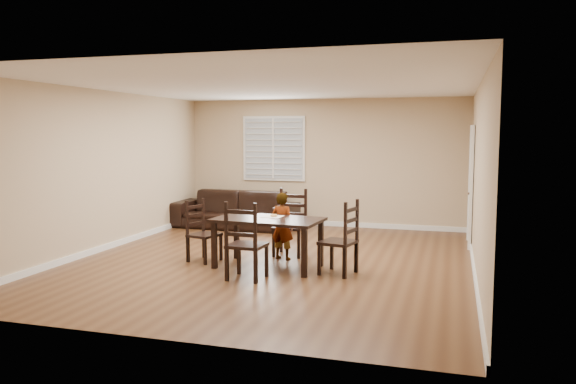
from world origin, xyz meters
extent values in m
plane|color=brown|center=(0.00, 0.00, 0.00)|extent=(7.00, 7.00, 0.00)
cube|color=tan|center=(0.00, 3.50, 1.35)|extent=(6.00, 0.04, 2.70)
cube|color=tan|center=(0.00, -3.50, 1.35)|extent=(6.00, 0.04, 2.70)
cube|color=tan|center=(-3.00, 0.00, 1.35)|extent=(0.04, 7.00, 2.70)
cube|color=tan|center=(3.00, 0.00, 1.35)|extent=(0.04, 7.00, 2.70)
cube|color=white|center=(0.00, 0.00, 2.70)|extent=(6.00, 7.00, 0.04)
cube|color=white|center=(-1.10, 3.45, 1.65)|extent=(1.40, 0.08, 1.40)
cube|color=white|center=(2.97, 2.20, 1.02)|extent=(0.06, 0.94, 2.05)
cylinder|color=#332114|center=(2.94, 1.90, 0.95)|extent=(0.06, 0.06, 0.02)
cube|color=white|center=(0.00, 3.48, 0.05)|extent=(6.00, 0.03, 0.10)
cube|color=white|center=(-2.98, 0.00, 0.05)|extent=(0.03, 7.00, 0.10)
cube|color=white|center=(2.98, 0.00, 0.05)|extent=(0.03, 7.00, 0.10)
cube|color=black|center=(0.06, -0.42, 0.71)|extent=(1.64, 1.02, 0.04)
cube|color=black|center=(-0.67, -0.72, 0.34)|extent=(0.08, 0.08, 0.69)
cube|color=black|center=(0.73, -0.84, 0.34)|extent=(0.08, 0.08, 0.69)
cube|color=black|center=(-0.60, 0.00, 0.34)|extent=(0.08, 0.08, 0.69)
cube|color=black|center=(0.79, -0.12, 0.34)|extent=(0.08, 0.08, 0.69)
cube|color=black|center=(0.14, 0.46, 0.46)|extent=(0.49, 0.46, 0.04)
cube|color=black|center=(0.15, 0.66, 0.54)|extent=(0.48, 0.05, 1.08)
cube|color=black|center=(-0.07, 0.27, 0.22)|extent=(0.04, 0.04, 0.44)
cube|color=black|center=(0.35, 0.26, 0.22)|extent=(0.04, 0.04, 0.44)
cube|color=black|center=(-0.06, 0.65, 0.22)|extent=(0.04, 0.04, 0.44)
cube|color=black|center=(0.35, 0.65, 0.22)|extent=(0.04, 0.04, 0.44)
cube|color=black|center=(0.00, -1.13, 0.46)|extent=(0.51, 0.48, 0.04)
cube|color=black|center=(-0.01, -1.34, 0.54)|extent=(0.49, 0.07, 1.08)
cube|color=black|center=(0.22, -0.95, 0.22)|extent=(0.05, 0.05, 0.44)
cube|color=black|center=(-0.20, -0.93, 0.22)|extent=(0.05, 0.05, 0.44)
cube|color=black|center=(0.20, -1.34, 0.22)|extent=(0.05, 0.05, 0.44)
cube|color=black|center=(-0.22, -1.31, 0.22)|extent=(0.05, 0.05, 0.44)
cube|color=black|center=(-1.01, -0.32, 0.41)|extent=(0.50, 0.52, 0.04)
cube|color=black|center=(-1.18, -0.27, 0.48)|extent=(0.16, 0.42, 0.96)
cube|color=black|center=(-0.89, -0.55, 0.20)|extent=(0.05, 0.05, 0.39)
cube|color=black|center=(-0.79, -0.19, 0.20)|extent=(0.05, 0.05, 0.39)
cube|color=black|center=(-1.23, -0.46, 0.20)|extent=(0.05, 0.05, 0.39)
cube|color=black|center=(-1.12, -0.10, 0.20)|extent=(0.05, 0.05, 0.39)
cube|color=black|center=(1.13, -0.52, 0.45)|extent=(0.54, 0.56, 0.04)
cube|color=black|center=(1.33, -0.56, 0.53)|extent=(0.15, 0.47, 1.06)
cube|color=black|center=(1.00, -0.27, 0.22)|extent=(0.05, 0.05, 0.43)
cube|color=black|center=(0.90, -0.67, 0.22)|extent=(0.05, 0.05, 0.43)
cube|color=black|center=(1.37, -0.36, 0.22)|extent=(0.05, 0.05, 0.43)
cube|color=black|center=(1.27, -0.76, 0.22)|extent=(0.05, 0.05, 0.43)
imported|color=gray|center=(0.11, 0.14, 0.53)|extent=(0.44, 0.34, 1.06)
cube|color=silver|center=(0.08, -0.24, 0.74)|extent=(0.30, 0.30, 0.00)
torus|color=#B98642|center=(0.10, -0.25, 0.75)|extent=(0.11, 0.11, 0.03)
torus|color=white|center=(0.10, -0.25, 0.77)|extent=(0.09, 0.09, 0.02)
imported|color=black|center=(-1.72, 2.73, 0.38)|extent=(2.62, 1.07, 0.76)
camera|label=1|loc=(2.67, -8.17, 1.98)|focal=35.00mm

